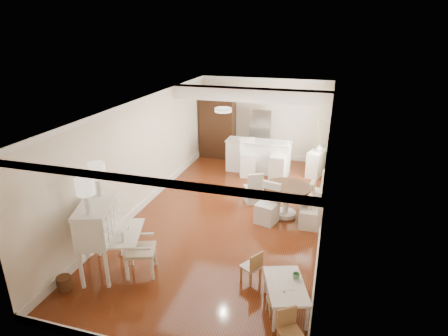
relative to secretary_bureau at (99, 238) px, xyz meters
The scene contains 20 objects.
room 3.88m from the secretary_bureau, 61.71° to the left, with size 9.00×9.04×2.82m.
secretary_bureau is the anchor object (origin of this frame).
gustavian_armchair 0.79m from the secretary_bureau, 12.42° to the left, with size 0.58×0.58×1.02m, color white.
wicker_basket 0.96m from the secretary_bureau, 117.32° to the right, with size 0.26×0.26×0.26m, color #55321A.
kids_table 3.53m from the secretary_bureau, ahead, with size 0.61×1.01×0.51m, color white.
kids_chair_a 3.40m from the secretary_bureau, ahead, with size 0.25×0.25×0.52m, color #9B7746.
kids_chair_b 2.86m from the secretary_bureau, 10.14° to the left, with size 0.31×0.31×0.65m, color #AD844E.
kids_chair_c 3.80m from the secretary_bureau, 13.32° to the right, with size 0.31×0.31×0.64m, color #AA7A4D.
banquette 5.03m from the secretary_bureau, 42.71° to the left, with size 0.52×1.60×0.98m, color silver.
dining_table 4.47m from the secretary_bureau, 46.57° to the left, with size 1.16×1.16×0.79m, color #422615.
slip_chair_near 3.86m from the secretary_bureau, 46.04° to the left, with size 0.46×0.48×0.97m, color silver.
slip_chair_far 4.33m from the secretary_bureau, 60.59° to the left, with size 0.41×0.43×0.87m, color silver.
breakfast_counter 6.27m from the secretary_bureau, 73.32° to the left, with size 2.05×0.65×1.03m, color white.
bar_stool_left 5.78m from the secretary_bureau, 74.49° to the left, with size 0.47×0.47×1.18m, color white.
bar_stool_right 6.11m from the secretary_bureau, 65.87° to the left, with size 0.47×0.47×1.17m, color white.
pantry_cabinet 7.10m from the secretary_bureau, 89.19° to the left, with size 1.20×0.60×2.30m, color #381E11.
fridge 7.34m from the secretary_bureau, 74.17° to the left, with size 0.75×0.65×1.80m, color silver.
sideboard 7.19m from the secretary_bureau, 59.74° to the left, with size 0.38×0.85×0.82m, color white.
pencil_cup 3.64m from the secretary_bureau, ahead, with size 0.12×0.12×0.09m, color #589760.
branch_vase 7.17m from the secretary_bureau, 59.28° to the left, with size 0.20×0.20×0.21m, color silver.
Camera 1 is at (2.24, -8.05, 4.43)m, focal length 30.00 mm.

